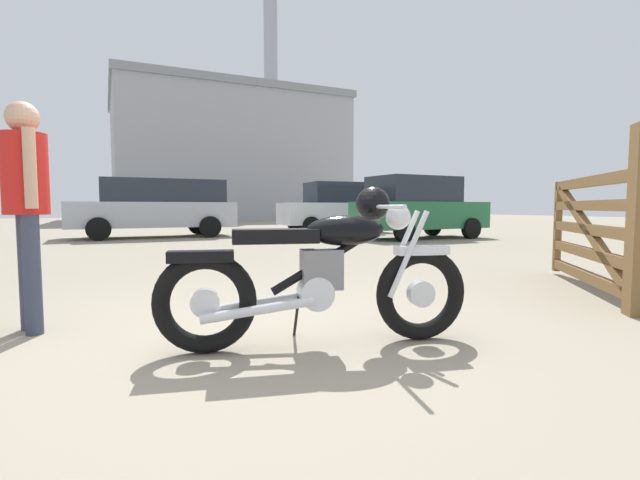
% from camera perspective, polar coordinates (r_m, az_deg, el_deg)
% --- Properties ---
extents(ground_plane, '(80.00, 80.00, 0.00)m').
position_cam_1_polar(ground_plane, '(3.19, -8.47, -12.52)').
color(ground_plane, gray).
extents(vintage_motorcycle, '(2.07, 0.73, 1.07)m').
position_cam_1_polar(vintage_motorcycle, '(2.98, 0.71, -3.96)').
color(vintage_motorcycle, black).
rests_on(vintage_motorcycle, ground_plane).
extents(timber_gate, '(1.57, 2.15, 1.60)m').
position_cam_1_polar(timber_gate, '(5.46, 31.85, 1.35)').
color(timber_gate, brown).
rests_on(timber_gate, ground_plane).
extents(bystander, '(0.30, 0.44, 1.66)m').
position_cam_1_polar(bystander, '(3.88, -33.18, 5.06)').
color(bystander, '#383D51').
rests_on(bystander, ground_plane).
extents(pale_sedan_back, '(4.81, 2.23, 1.74)m').
position_cam_1_polar(pale_sedan_back, '(14.50, -19.93, 4.05)').
color(pale_sedan_back, black).
rests_on(pale_sedan_back, ground_plane).
extents(silver_sedan_mid, '(4.03, 2.08, 1.78)m').
position_cam_1_polar(silver_sedan_mid, '(13.40, 12.28, 4.12)').
color(silver_sedan_mid, black).
rests_on(silver_sedan_mid, ground_plane).
extents(blue_hatchback_right, '(3.94, 1.90, 1.78)m').
position_cam_1_polar(blue_hatchback_right, '(16.15, 2.18, 4.21)').
color(blue_hatchback_right, black).
rests_on(blue_hatchback_right, ground_plane).
extents(industrial_building, '(17.02, 14.56, 19.84)m').
position_cam_1_polar(industrial_building, '(36.99, -12.06, 10.07)').
color(industrial_building, '#9EA0A8').
rests_on(industrial_building, ground_plane).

